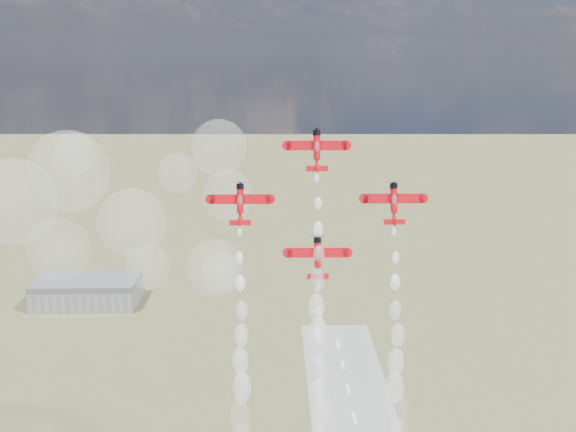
# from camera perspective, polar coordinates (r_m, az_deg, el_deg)

# --- Properties ---
(hangar) EXTENTS (50.00, 28.00, 13.00)m
(hangar) POSITION_cam_1_polar(r_m,az_deg,el_deg) (349.69, -16.63, -6.10)
(hangar) COLOR gray
(hangar) RESTS_ON ground
(plane_lead) EXTENTS (12.34, 5.02, 8.59)m
(plane_lead) POSITION_cam_1_polar(r_m,az_deg,el_deg) (139.35, 2.45, 5.66)
(plane_lead) COLOR red
(plane_lead) RESTS_ON ground
(plane_left) EXTENTS (12.34, 5.02, 8.59)m
(plane_left) POSITION_cam_1_polar(r_m,az_deg,el_deg) (138.01, -4.07, 1.09)
(plane_left) COLOR red
(plane_left) RESTS_ON ground
(plane_right) EXTENTS (12.34, 5.02, 8.59)m
(plane_right) POSITION_cam_1_polar(r_m,az_deg,el_deg) (140.01, 8.96, 1.14)
(plane_right) COLOR red
(plane_right) RESTS_ON ground
(plane_slot) EXTENTS (12.34, 5.02, 8.59)m
(plane_slot) POSITION_cam_1_polar(r_m,az_deg,el_deg) (137.75, 2.53, -3.47)
(plane_slot) COLOR red
(plane_slot) RESTS_ON ground
(smoke_trail_lead) EXTENTS (5.63, 16.99, 48.65)m
(smoke_trail_lead) POSITION_cam_1_polar(r_m,az_deg,el_deg) (139.54, 2.64, -12.23)
(smoke_trail_lead) COLOR white
(smoke_trail_lead) RESTS_ON plane_lead
(smoke_trail_left) EXTENTS (5.40, 16.82, 48.44)m
(smoke_trail_left) POSITION_cam_1_polar(r_m,az_deg,el_deg) (141.69, -3.98, -16.76)
(smoke_trail_left) COLOR white
(smoke_trail_left) RESTS_ON plane_left
(smoke_trail_right) EXTENTS (5.98, 17.54, 48.13)m
(smoke_trail_right) POSITION_cam_1_polar(r_m,az_deg,el_deg) (143.35, 9.20, -16.42)
(smoke_trail_right) COLOR white
(smoke_trail_right) RESTS_ON plane_right
(drifted_smoke_cloud) EXTENTS (65.69, 32.57, 47.51)m
(drifted_smoke_cloud) POSITION_cam_1_polar(r_m,az_deg,el_deg) (167.81, -14.70, 0.55)
(drifted_smoke_cloud) COLOR white
(drifted_smoke_cloud) RESTS_ON ground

